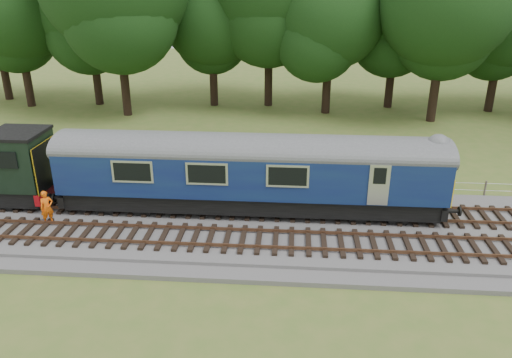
{
  "coord_description": "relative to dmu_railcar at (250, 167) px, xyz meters",
  "views": [
    {
      "loc": [
        -2.18,
        -20.43,
        11.02
      ],
      "look_at": [
        -3.87,
        1.4,
        2.0
      ],
      "focal_mm": 35.0,
      "sensor_mm": 36.0,
      "label": 1
    }
  ],
  "objects": [
    {
      "name": "ground",
      "position": [
        4.15,
        -1.4,
        -2.61
      ],
      "size": [
        120.0,
        120.0,
        0.0
      ],
      "primitive_type": "plane",
      "color": "#4D6C27",
      "rests_on": "ground"
    },
    {
      "name": "ballast",
      "position": [
        4.15,
        -1.4,
        -2.43
      ],
      "size": [
        70.0,
        7.0,
        0.35
      ],
      "primitive_type": "cube",
      "color": "#4C4C4F",
      "rests_on": "ground"
    },
    {
      "name": "track_north",
      "position": [
        4.15,
        -0.0,
        -2.19
      ],
      "size": [
        67.2,
        2.4,
        0.21
      ],
      "color": "black",
      "rests_on": "ballast"
    },
    {
      "name": "track_south",
      "position": [
        4.15,
        -3.0,
        -2.19
      ],
      "size": [
        67.2,
        2.4,
        0.21
      ],
      "color": "black",
      "rests_on": "ballast"
    },
    {
      "name": "fence",
      "position": [
        4.15,
        3.1,
        -2.61
      ],
      "size": [
        64.0,
        0.12,
        1.0
      ],
      "primitive_type": null,
      "color": "#6B6054",
      "rests_on": "ground"
    },
    {
      "name": "tree_line",
      "position": [
        4.15,
        20.6,
        -2.61
      ],
      "size": [
        70.0,
        8.0,
        18.0
      ],
      "primitive_type": null,
      "color": "black",
      "rests_on": "ground"
    },
    {
      "name": "dmu_railcar",
      "position": [
        0.0,
        0.0,
        0.0
      ],
      "size": [
        18.05,
        2.86,
        3.88
      ],
      "color": "black",
      "rests_on": "ground"
    },
    {
      "name": "worker",
      "position": [
        -9.13,
        -2.12,
        -1.45
      ],
      "size": [
        0.7,
        0.68,
        1.62
      ],
      "primitive_type": "imported",
      "rotation": [
        0.0,
        0.0,
        0.74
      ],
      "color": "#FF620D",
      "rests_on": "ballast"
    }
  ]
}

